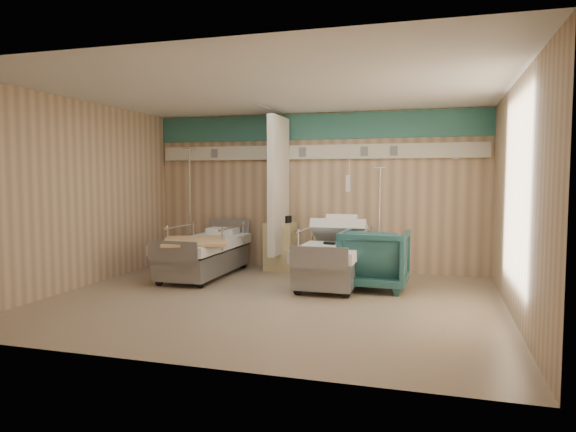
% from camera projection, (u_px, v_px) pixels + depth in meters
% --- Properties ---
extents(ground, '(6.00, 5.00, 0.00)m').
position_uv_depth(ground, '(271.00, 300.00, 6.91)').
color(ground, gray).
rests_on(ground, ground).
extents(room_walls, '(6.04, 5.04, 2.82)m').
position_uv_depth(room_walls, '(274.00, 162.00, 7.02)').
color(room_walls, tan).
rests_on(room_walls, ground).
extents(bed_right, '(1.00, 2.16, 0.63)m').
position_uv_depth(bed_right, '(334.00, 264.00, 7.96)').
color(bed_right, white).
rests_on(bed_right, ground).
extents(bed_left, '(1.00, 2.16, 0.63)m').
position_uv_depth(bed_left, '(205.00, 257.00, 8.57)').
color(bed_left, white).
rests_on(bed_left, ground).
extents(bedside_cabinet, '(0.50, 0.48, 0.85)m').
position_uv_depth(bedside_cabinet, '(280.00, 246.00, 9.13)').
color(bedside_cabinet, '#D3C183').
rests_on(bedside_cabinet, ground).
extents(visitor_armchair, '(0.98, 1.01, 0.89)m').
position_uv_depth(visitor_armchair, '(375.00, 259.00, 7.59)').
color(visitor_armchair, '#204F51').
rests_on(visitor_armchair, ground).
extents(waffle_blanket, '(0.55, 0.49, 0.06)m').
position_uv_depth(waffle_blanket, '(374.00, 227.00, 7.53)').
color(waffle_blanket, silver).
rests_on(waffle_blanket, visitor_armchair).
extents(iv_stand_right, '(0.33, 0.33, 1.83)m').
position_uv_depth(iv_stand_right, '(379.00, 253.00, 8.73)').
color(iv_stand_right, silver).
rests_on(iv_stand_right, ground).
extents(iv_stand_left, '(0.39, 0.39, 2.19)m').
position_uv_depth(iv_stand_left, '(191.00, 243.00, 9.50)').
color(iv_stand_left, silver).
rests_on(iv_stand_left, ground).
extents(call_remote, '(0.19, 0.12, 0.04)m').
position_uv_depth(call_remote, '(329.00, 243.00, 7.83)').
color(call_remote, black).
rests_on(call_remote, bed_right).
extents(tan_blanket, '(1.38, 1.50, 0.04)m').
position_uv_depth(tan_blanket, '(195.00, 241.00, 8.09)').
color(tan_blanket, tan).
rests_on(tan_blanket, bed_left).
extents(toiletry_bag, '(0.26, 0.21, 0.12)m').
position_uv_depth(toiletry_bag, '(284.00, 219.00, 9.11)').
color(toiletry_bag, black).
rests_on(toiletry_bag, bedside_cabinet).
extents(white_cup, '(0.09, 0.09, 0.12)m').
position_uv_depth(white_cup, '(272.00, 219.00, 9.16)').
color(white_cup, white).
rests_on(white_cup, bedside_cabinet).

